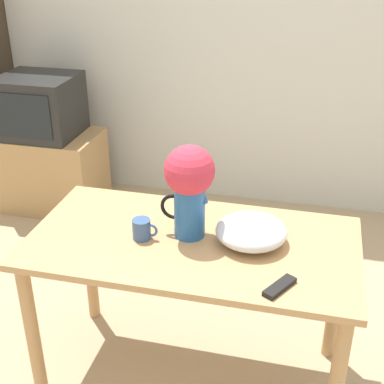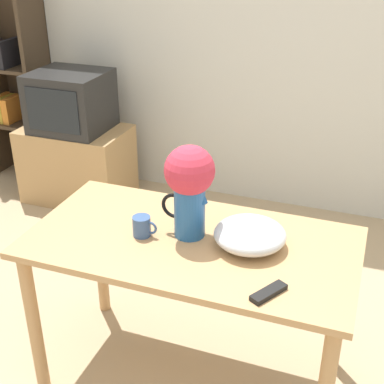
{
  "view_description": "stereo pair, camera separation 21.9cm",
  "coord_description": "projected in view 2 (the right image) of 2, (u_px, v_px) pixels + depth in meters",
  "views": [
    {
      "loc": [
        0.41,
        -1.71,
        1.97
      ],
      "look_at": [
        -0.05,
        0.19,
        0.98
      ],
      "focal_mm": 50.0,
      "sensor_mm": 36.0,
      "label": 1
    },
    {
      "loc": [
        0.62,
        -1.65,
        1.97
      ],
      "look_at": [
        -0.05,
        0.19,
        0.98
      ],
      "focal_mm": 50.0,
      "sensor_mm": 36.0,
      "label": 2
    }
  ],
  "objects": [
    {
      "name": "wall_back",
      "position": [
        295.0,
        32.0,
        3.63
      ],
      "size": [
        8.0,
        0.05,
        2.6
      ],
      "color": "silver",
      "rests_on": "ground_plane"
    },
    {
      "name": "table",
      "position": [
        191.0,
        262.0,
        2.31
      ],
      "size": [
        1.39,
        0.72,
        0.77
      ],
      "color": "tan",
      "rests_on": "ground_plane"
    },
    {
      "name": "flower_vase",
      "position": [
        189.0,
        182.0,
        2.18
      ],
      "size": [
        0.23,
        0.21,
        0.41
      ],
      "color": "#235B9E",
      "rests_on": "table"
    },
    {
      "name": "coffee_mug",
      "position": [
        142.0,
        226.0,
        2.27
      ],
      "size": [
        0.11,
        0.08,
        0.09
      ],
      "color": "#385689",
      "rests_on": "table"
    },
    {
      "name": "white_bowl",
      "position": [
        250.0,
        234.0,
        2.19
      ],
      "size": [
        0.3,
        0.3,
        0.11
      ],
      "color": "silver",
      "rests_on": "table"
    },
    {
      "name": "remote_control",
      "position": [
        269.0,
        292.0,
        1.92
      ],
      "size": [
        0.12,
        0.16,
        0.02
      ],
      "color": "black",
      "rests_on": "table"
    },
    {
      "name": "tv_stand",
      "position": [
        78.0,
        164.0,
        4.15
      ],
      "size": [
        0.79,
        0.5,
        0.58
      ],
      "color": "tan",
      "rests_on": "ground_plane"
    },
    {
      "name": "tv_set",
      "position": [
        71.0,
        101.0,
        3.92
      ],
      "size": [
        0.53,
        0.49,
        0.43
      ],
      "color": "black",
      "rests_on": "tv_stand"
    },
    {
      "name": "bookshelf",
      "position": [
        16.0,
        82.0,
        4.41
      ],
      "size": [
        0.5,
        0.34,
        1.58
      ],
      "color": "#423323",
      "rests_on": "ground_plane"
    }
  ]
}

